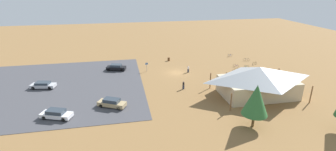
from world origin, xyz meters
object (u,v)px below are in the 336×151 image
bicycle_purple_edge_south (236,66)px  car_white_inner_stall (56,114)px  car_silver_far_end (43,85)px  visitor_by_pavilion (183,85)px  bike_pavilion (258,80)px  bicycle_orange_edge_north (236,71)px  trash_bin (169,59)px  lot_sign (147,66)px  pine_center (256,100)px  car_tan_near_entry (112,103)px  bicycle_yellow_yard_front (255,63)px  car_black_mid_lot (116,67)px  bicycle_teal_lone_east (246,67)px  bicycle_blue_by_bin (230,55)px  bicycle_black_near_porch (227,75)px  visitor_at_bikes (188,69)px

bicycle_purple_edge_south → car_white_inner_stall: 41.75m
car_silver_far_end → visitor_by_pavilion: size_ratio=2.96×
bike_pavilion → bicycle_orange_edge_north: bike_pavilion is taller
trash_bin → lot_sign: 9.97m
pine_center → bicycle_purple_edge_south: pine_center is taller
bike_pavilion → car_tan_near_entry: (26.19, -0.40, -2.22)m
trash_bin → lot_sign: bearing=47.4°
trash_bin → car_tan_near_entry: size_ratio=0.18×
bicycle_yellow_yard_front → bicycle_purple_edge_south: bearing=9.5°
trash_bin → car_black_mid_lot: bearing=20.5°
car_black_mid_lot → bicycle_yellow_yard_front: bearing=175.9°
bicycle_purple_edge_south → trash_bin: bearing=-29.3°
car_tan_near_entry → lot_sign: bearing=-115.1°
bicycle_purple_edge_south → bicycle_yellow_yard_front: size_ratio=1.00×
lot_sign → bicycle_teal_lone_east: lot_sign is taller
bike_pavilion → lot_sign: bike_pavilion is taller
lot_sign → bicycle_blue_by_bin: size_ratio=1.32×
bicycle_orange_edge_north → car_silver_far_end: (41.33, 0.90, 0.30)m
pine_center → bicycle_black_near_porch: pine_center is taller
visitor_at_bikes → lot_sign: bearing=-15.0°
pine_center → bicycle_black_near_porch: bearing=-103.7°
car_tan_near_entry → trash_bin: bearing=-121.2°
pine_center → car_tan_near_entry: 22.70m
pine_center → bicycle_blue_by_bin: 36.76m
bike_pavilion → bicycle_teal_lone_east: size_ratio=8.92×
bicycle_purple_edge_south → bike_pavilion: bearing=77.7°
lot_sign → bicycle_purple_edge_south: 21.90m
trash_bin → pine_center: bearing=99.3°
pine_center → bicycle_purple_edge_south: size_ratio=4.15×
bicycle_yellow_yard_front → bicycle_teal_lone_east: size_ratio=0.93×
lot_sign → bicycle_blue_by_bin: 25.61m
visitor_at_bikes → trash_bin: bearing=-75.0°
bicycle_yellow_yard_front → bicycle_black_near_porch: bearing=31.5°
car_silver_far_end → visitor_by_pavilion: 27.58m
lot_sign → bicycle_teal_lone_east: 24.06m
bicycle_teal_lone_east → car_white_inner_stall: (39.97, 16.16, 0.36)m
bicycle_blue_by_bin → visitor_by_pavilion: size_ratio=1.01×
bike_pavilion → bicycle_yellow_yard_front: (-8.99, -16.70, -2.63)m
car_silver_far_end → visitor_at_bikes: size_ratio=3.02×
trash_bin → car_silver_far_end: bearing=25.3°
bicycle_blue_by_bin → car_black_mid_lot: size_ratio=0.35×
bicycle_teal_lone_east → car_tan_near_entry: car_tan_near_entry is taller
bicycle_teal_lone_east → car_black_mid_lot: size_ratio=0.35×
bicycle_yellow_yard_front → bicycle_black_near_porch: size_ratio=0.92×
car_tan_near_entry → bicycle_yellow_yard_front: bearing=-155.1°
bike_pavilion → car_black_mid_lot: bike_pavilion is taller
car_black_mid_lot → car_silver_far_end: (14.14, 8.05, -0.07)m
bicycle_teal_lone_east → car_black_mid_lot: car_black_mid_lot is taller
lot_sign → visitor_at_bikes: 9.68m
lot_sign → car_white_inner_stall: bearing=49.3°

